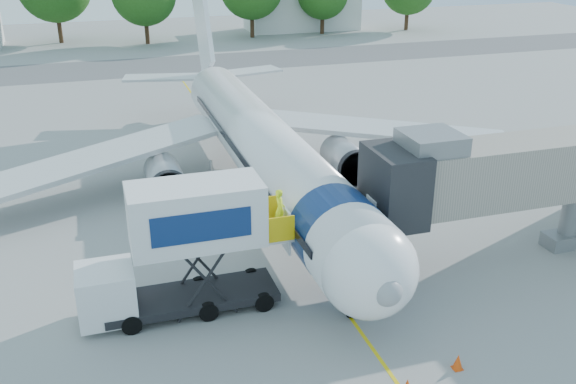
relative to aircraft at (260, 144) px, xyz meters
name	(u,v)px	position (x,y,z in m)	size (l,w,h in m)	color
ground	(282,220)	(0.00, -4.12, -2.95)	(160.00, 160.00, 0.00)	#989895
guidance_line	(282,220)	(0.00, -4.12, -2.94)	(0.15, 70.00, 0.01)	yellow
taxiway_strip	(172,65)	(0.00, 37.88, -2.94)	(120.00, 10.00, 0.01)	#59595B
aircraft	(260,144)	(0.00, 0.00, 0.00)	(34.17, 37.73, 11.35)	white
jet_bridge	(497,174)	(7.99, -11.12, 1.39)	(13.90, 3.20, 6.60)	#9F9688
catering_hiloader	(181,250)	(-6.27, -11.12, -0.19)	(8.50, 2.44, 5.50)	black
safety_cone_a	(458,362)	(2.41, -17.83, -2.66)	(0.38, 0.38, 0.60)	#E4450C
outbuilding_right	(302,11)	(22.00, 57.88, -0.29)	(16.40, 7.40, 5.30)	silver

